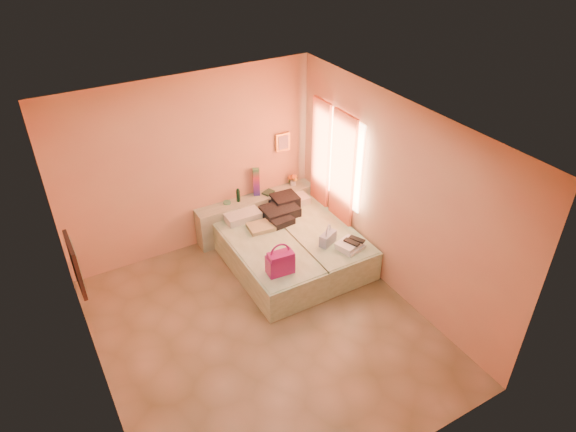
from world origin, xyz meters
name	(u,v)px	position (x,y,z in m)	size (l,w,h in m)	color
ground	(264,330)	(0.00, 0.00, 0.00)	(4.50, 4.50, 0.00)	#9E7F5E
room_walls	(253,190)	(0.21, 0.57, 1.79)	(4.02, 4.51, 2.81)	#E1A678
headboard_ledge	(257,214)	(0.98, 2.10, 0.33)	(2.05, 0.30, 0.65)	#ADB594
bed_left	(266,258)	(0.60, 1.05, 0.25)	(0.90, 2.00, 0.50)	beige
bed_right	(317,240)	(1.50, 1.05, 0.25)	(0.90, 2.00, 0.50)	beige
water_bottle	(238,195)	(0.68, 2.13, 0.76)	(0.06, 0.06, 0.22)	#123321
rainbow_box	(256,182)	(1.03, 2.17, 0.88)	(0.10, 0.10, 0.47)	#A31468
small_dish	(227,203)	(0.49, 2.16, 0.67)	(0.12, 0.12, 0.03)	#4C8C64
green_book	(268,192)	(1.21, 2.11, 0.67)	(0.19, 0.13, 0.03)	#22402C
flower_vase	(293,179)	(1.70, 2.14, 0.77)	(0.18, 0.18, 0.23)	silver
magenta_handbag	(280,262)	(0.48, 0.40, 0.67)	(0.36, 0.20, 0.34)	#A31468
khaki_garment	(261,227)	(0.73, 1.45, 0.53)	(0.39, 0.31, 0.07)	tan
clothes_pile	(283,209)	(1.22, 1.65, 0.59)	(0.61, 0.61, 0.18)	black
blue_handbag	(328,239)	(1.40, 0.62, 0.59)	(0.29, 0.12, 0.19)	#395589
towel_stack	(351,245)	(1.62, 0.36, 0.55)	(0.35, 0.30, 0.10)	silver
sandal_pair	(355,241)	(1.68, 0.35, 0.61)	(0.18, 0.23, 0.02)	black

